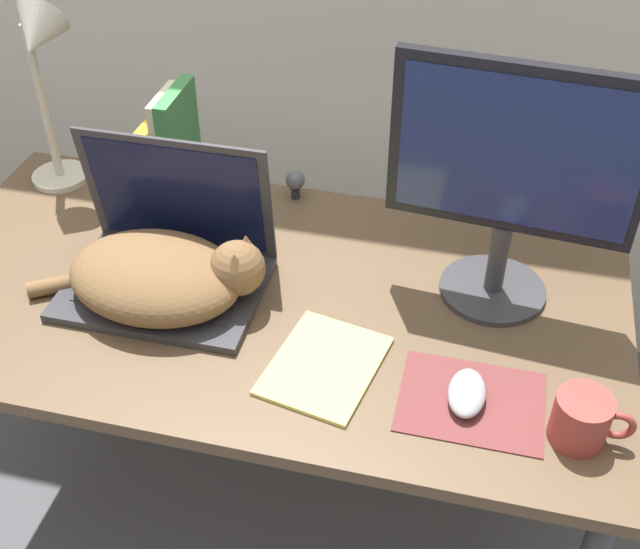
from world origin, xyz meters
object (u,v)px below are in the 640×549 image
at_px(desk_lamp, 41,67).
at_px(webcam, 295,181).
at_px(book_row, 170,149).
at_px(mug, 582,419).
at_px(computer_mouse, 467,393).
at_px(notepad, 324,365).
at_px(laptop, 168,260).
at_px(external_monitor, 513,176).
at_px(cat, 163,276).

height_order(desk_lamp, webcam, desk_lamp).
relative_size(book_row, mug, 1.98).
distance_m(book_row, webcam, 0.28).
height_order(computer_mouse, notepad, computer_mouse).
bearing_deg(mug, book_row, 150.17).
xyz_separation_m(laptop, book_row, (-0.11, 0.30, 0.06)).
distance_m(laptop, mug, 0.81).
xyz_separation_m(computer_mouse, notepad, (-0.25, 0.02, -0.02)).
relative_size(external_monitor, desk_lamp, 1.07).
relative_size(book_row, notepad, 1.01).
bearing_deg(external_monitor, desk_lamp, 171.72).
bearing_deg(computer_mouse, webcam, 129.94).
distance_m(book_row, notepad, 0.65).
bearing_deg(computer_mouse, notepad, 175.35).
xyz_separation_m(cat, book_row, (-0.12, 0.35, 0.05)).
xyz_separation_m(desk_lamp, webcam, (0.52, 0.08, -0.25)).
distance_m(laptop, desk_lamp, 0.50).
height_order(computer_mouse, webcam, webcam).
bearing_deg(mug, webcam, 138.03).
distance_m(notepad, mug, 0.44).
height_order(external_monitor, mug, external_monitor).
relative_size(cat, webcam, 6.74).
bearing_deg(webcam, book_row, -170.35).
height_order(book_row, notepad, book_row).
height_order(laptop, computer_mouse, laptop).
relative_size(cat, book_row, 1.80).
relative_size(computer_mouse, book_row, 0.43).
bearing_deg(book_row, external_monitor, -13.87).
distance_m(cat, webcam, 0.43).
height_order(cat, book_row, book_row).
distance_m(book_row, desk_lamp, 0.31).
relative_size(laptop, cat, 0.82).
relative_size(external_monitor, book_row, 1.85).
bearing_deg(desk_lamp, laptop, -36.19).
distance_m(cat, notepad, 0.36).
relative_size(cat, notepad, 1.82).
relative_size(laptop, notepad, 1.49).
bearing_deg(desk_lamp, book_row, 8.73).
xyz_separation_m(desk_lamp, mug, (1.14, -0.47, -0.25)).
relative_size(notepad, mug, 1.96).
height_order(external_monitor, notepad, external_monitor).
relative_size(external_monitor, webcam, 6.93).
height_order(book_row, webcam, book_row).
height_order(cat, computer_mouse, cat).
distance_m(cat, external_monitor, 0.66).
height_order(laptop, book_row, laptop).
distance_m(external_monitor, webcam, 0.56).
height_order(webcam, mug, mug).
bearing_deg(external_monitor, notepad, -134.80).
distance_m(computer_mouse, desk_lamp, 1.09).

